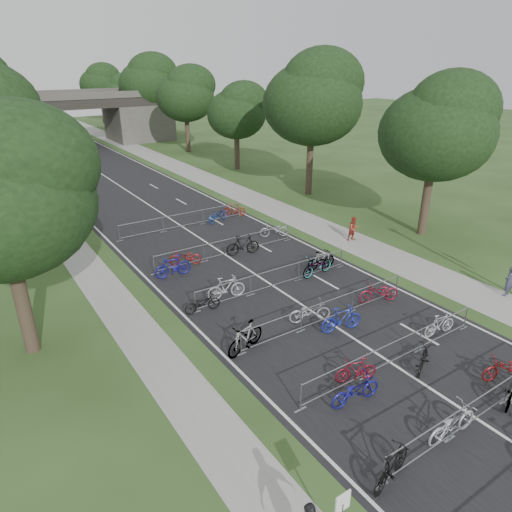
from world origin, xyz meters
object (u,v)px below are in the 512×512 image
Objects in this scene: overpass_bridge at (55,120)px; pedestrian_a at (509,281)px; pedestrian_b at (354,229)px; park_sign at (342,511)px.

overpass_bridge reaches higher than pedestrian_a.
park_sign is at bearing -127.49° from pedestrian_b.
overpass_bridge is 19.63× the size of pedestrian_a.
park_sign is at bearing 6.47° from pedestrian_a.
pedestrian_b is at bearing -80.20° from overpass_bridge.
park_sign is 1.15× the size of pedestrian_b.
overpass_bridge reaches higher than pedestrian_b.
pedestrian_a is at bearing -76.17° from pedestrian_b.
pedestrian_b is at bearing 44.36° from park_sign.
pedestrian_a is at bearing -80.90° from overpass_bridge.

